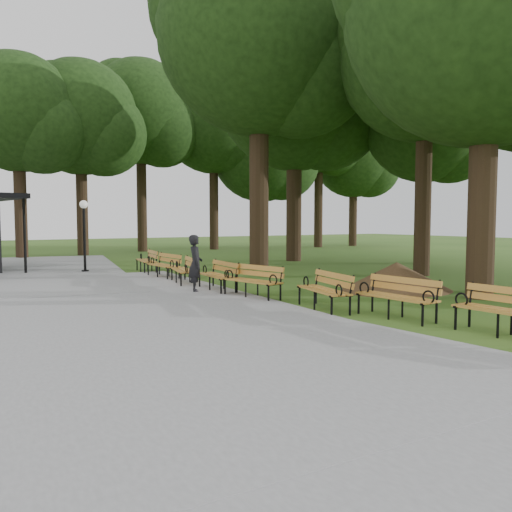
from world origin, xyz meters
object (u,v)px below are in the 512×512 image
bench_5 (217,276)px  lawn_tree_1 (426,54)px  lawn_tree_0 (488,3)px  lawn_tree_4 (294,92)px  bench_7 (163,265)px  lawn_tree_5 (426,121)px  bench_6 (183,270)px  bench_1 (505,312)px  bench_8 (146,261)px  bench_4 (252,281)px  lamp_post (84,220)px  bench_2 (396,297)px  person (195,264)px  lawn_tree_2 (259,33)px  bench_3 (323,291)px  dirt_mound (396,276)px

bench_5 → lawn_tree_1: lawn_tree_1 is taller
lawn_tree_0 → lawn_tree_4: size_ratio=0.91×
bench_7 → lawn_tree_1: (8.49, -4.22, 7.59)m
bench_5 → lawn_tree_5: 14.61m
bench_6 → lawn_tree_1: lawn_tree_1 is taller
bench_1 → bench_8: same height
bench_4 → lamp_post: bearing=-179.3°
bench_2 → bench_4: same height
person → lawn_tree_4: size_ratio=0.13×
lawn_tree_2 → bench_6: bearing=-147.9°
bench_2 → lawn_tree_0: (3.95, 0.81, 7.07)m
lawn_tree_5 → lawn_tree_4: bearing=135.1°
lamp_post → bench_6: bearing=-70.7°
person → lamp_post: size_ratio=0.58×
bench_3 → bench_2: bearing=33.3°
person → bench_5: (0.65, -0.05, -0.38)m
bench_8 → lawn_tree_0: size_ratio=0.17×
lamp_post → bench_8: lamp_post is taller
bench_1 → bench_4: same height
lawn_tree_5 → dirt_mound: bearing=-143.8°
bench_6 → lawn_tree_5: bearing=108.6°
bench_7 → lawn_tree_4: 12.21m
bench_6 → bench_7: 1.98m
lawn_tree_5 → bench_7: bearing=177.5°
bench_2 → bench_8: size_ratio=1.00×
bench_7 → lawn_tree_0: (5.34, -8.80, 7.07)m
bench_3 → bench_6: 6.10m
bench_7 → lawn_tree_2: 10.30m
bench_1 → bench_8: 14.23m
person → lamp_post: lamp_post is taller
lamp_post → bench_7: size_ratio=1.48×
person → bench_8: 6.37m
bench_2 → bench_8: bearing=-178.6°
bench_2 → bench_7: (-1.39, 9.61, 0.00)m
lawn_tree_1 → lawn_tree_5: size_ratio=1.17×
bench_4 → lawn_tree_1: (8.20, 1.43, 7.59)m
bench_8 → bench_6: bearing=4.5°
bench_3 → bench_5: (-0.67, 4.02, 0.00)m
lamp_post → bench_1: (3.72, -15.10, -1.61)m
dirt_mound → lawn_tree_4: 13.68m
lawn_tree_2 → lawn_tree_1: bearing=-53.0°
lawn_tree_5 → bench_3: bearing=-148.4°
bench_3 → bench_7: 8.05m
dirt_mound → lawn_tree_0: lawn_tree_0 is taller
person → lawn_tree_4: bearing=-30.1°
lawn_tree_1 → bench_5: bearing=178.5°
bench_8 → lawn_tree_2: lawn_tree_2 is taller
lawn_tree_0 → lawn_tree_5: lawn_tree_0 is taller
bench_5 → person: bearing=-90.0°
bench_3 → lawn_tree_5: lawn_tree_5 is taller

